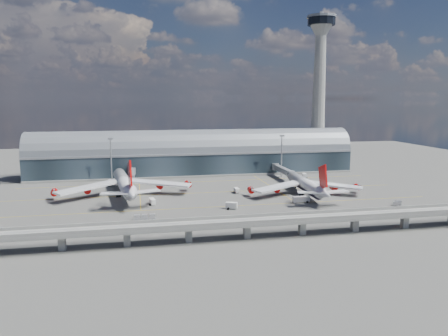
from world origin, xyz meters
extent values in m
plane|color=#474744|center=(0.00, 0.00, 0.00)|extent=(500.00, 500.00, 0.00)
cube|color=gold|center=(0.00, -10.00, 0.01)|extent=(200.00, 0.25, 0.01)
cube|color=gold|center=(0.00, 20.00, 0.01)|extent=(200.00, 0.25, 0.01)
cube|color=gold|center=(0.00, 50.00, 0.01)|extent=(200.00, 0.25, 0.01)
cube|color=gold|center=(-35.00, 30.00, 0.01)|extent=(0.25, 80.00, 0.01)
cube|color=gold|center=(35.00, 30.00, 0.01)|extent=(0.25, 80.00, 0.01)
cube|color=#1C272E|center=(0.00, 78.00, 7.00)|extent=(200.00, 28.00, 14.00)
cylinder|color=slate|center=(0.00, 78.00, 14.00)|extent=(200.00, 28.00, 28.00)
cube|color=gray|center=(0.00, 64.00, 14.00)|extent=(200.00, 1.00, 1.20)
cube|color=gray|center=(0.00, 78.00, 0.60)|extent=(200.00, 30.00, 1.20)
cube|color=gray|center=(85.00, 83.00, 4.00)|extent=(18.00, 18.00, 8.00)
cone|color=gray|center=(85.00, 83.00, 45.00)|extent=(10.00, 10.00, 90.00)
cone|color=gray|center=(85.00, 83.00, 92.00)|extent=(16.00, 16.00, 8.00)
cylinder|color=black|center=(85.00, 83.00, 97.00)|extent=(18.00, 18.00, 5.00)
cylinder|color=slate|center=(85.00, 83.00, 100.00)|extent=(19.00, 19.00, 1.50)
cylinder|color=gray|center=(85.00, 83.00, 101.50)|extent=(2.40, 2.40, 3.00)
cube|color=gray|center=(0.00, -55.00, 5.50)|extent=(220.00, 8.50, 1.20)
cube|color=gray|center=(0.00, -59.00, 6.60)|extent=(220.00, 0.40, 1.20)
cube|color=gray|center=(0.00, -51.00, 6.60)|extent=(220.00, 0.40, 1.20)
cube|color=gray|center=(0.00, -56.50, 6.15)|extent=(220.00, 0.12, 0.12)
cube|color=gray|center=(0.00, -53.50, 6.15)|extent=(220.00, 0.12, 0.12)
cube|color=gray|center=(-60.00, -55.00, 2.50)|extent=(2.20, 2.20, 5.00)
cube|color=gray|center=(-40.00, -55.00, 2.50)|extent=(2.20, 2.20, 5.00)
cube|color=gray|center=(-20.00, -55.00, 2.50)|extent=(2.20, 2.20, 5.00)
cube|color=gray|center=(0.00, -55.00, 2.50)|extent=(2.20, 2.20, 5.00)
cube|color=gray|center=(20.00, -55.00, 2.50)|extent=(2.20, 2.20, 5.00)
cube|color=gray|center=(40.00, -55.00, 2.50)|extent=(2.20, 2.20, 5.00)
cube|color=gray|center=(60.00, -55.00, 2.50)|extent=(2.20, 2.20, 5.00)
cylinder|color=gray|center=(-50.00, 55.00, 12.50)|extent=(0.70, 0.70, 25.00)
cube|color=gray|center=(-50.00, 55.00, 25.20)|extent=(3.00, 0.40, 1.00)
cylinder|color=gray|center=(50.00, 55.00, 12.50)|extent=(0.70, 0.70, 25.00)
cube|color=gray|center=(50.00, 55.00, 25.20)|extent=(3.00, 0.40, 1.00)
cylinder|color=white|center=(-42.54, 22.79, 6.21)|extent=(12.66, 53.51, 6.41)
cone|color=white|center=(-46.04, 52.14, 6.21)|extent=(7.31, 8.72, 6.41)
cone|color=white|center=(-38.80, -8.56, 7.01)|extent=(7.79, 12.69, 6.41)
cube|color=#B70907|center=(-39.15, -5.58, 14.92)|extent=(2.11, 11.98, 13.26)
cube|color=white|center=(-58.95, 18.81, 5.41)|extent=(31.09, 25.01, 2.59)
cube|color=white|center=(-25.65, 22.78, 5.41)|extent=(33.01, 19.15, 2.59)
cylinder|color=#B70907|center=(-59.80, 20.73, 3.61)|extent=(3.78, 5.35, 3.21)
cylinder|color=#B70907|center=(-74.60, 18.96, 3.61)|extent=(3.78, 5.35, 3.21)
cylinder|color=#B70907|center=(-25.27, 24.84, 3.61)|extent=(3.78, 5.35, 3.21)
cylinder|color=#B70907|center=(-10.47, 26.61, 3.61)|extent=(3.78, 5.35, 3.21)
cylinder|color=gray|center=(-44.75, 41.38, 1.50)|extent=(0.50, 0.50, 3.00)
cylinder|color=gray|center=(-45.24, 18.43, 1.50)|extent=(0.60, 0.60, 3.00)
cylinder|color=gray|center=(-38.88, 19.19, 1.50)|extent=(0.60, 0.60, 3.00)
cylinder|color=black|center=(-45.24, 18.43, 0.55)|extent=(2.37, 1.75, 1.50)
cylinder|color=black|center=(-38.88, 19.19, 0.55)|extent=(2.37, 1.75, 1.50)
cylinder|color=white|center=(45.64, 6.21, 5.38)|extent=(8.02, 44.36, 5.29)
cone|color=white|center=(47.18, 30.96, 5.38)|extent=(5.73, 7.61, 5.29)
cone|color=white|center=(43.99, -20.36, 6.11)|extent=(5.96, 11.26, 5.29)
cube|color=#B70907|center=(44.16, -17.63, 13.05)|extent=(1.31, 10.93, 12.08)
cube|color=white|center=(31.27, 5.27, 4.65)|extent=(28.08, 18.03, 2.26)
cube|color=white|center=(59.79, 3.50, 4.65)|extent=(27.27, 20.62, 2.26)
cylinder|color=black|center=(45.64, 6.21, 3.93)|extent=(6.95, 39.80, 4.50)
cylinder|color=#B70907|center=(30.85, 7.13, 3.01)|extent=(3.20, 4.73, 2.92)
cylinder|color=#B70907|center=(18.18, 7.91, 3.01)|extent=(3.20, 4.73, 2.92)
cylinder|color=#B70907|center=(60.43, 5.29, 3.01)|extent=(3.20, 4.73, 2.92)
cylinder|color=#B70907|center=(73.10, 4.50, 3.01)|extent=(3.20, 4.73, 2.92)
cylinder|color=gray|center=(46.61, 21.73, 1.37)|extent=(0.46, 0.46, 2.74)
cylinder|color=gray|center=(42.50, 2.75, 1.37)|extent=(0.55, 0.55, 2.74)
cylinder|color=gray|center=(48.33, 2.38, 1.37)|extent=(0.55, 0.55, 2.74)
cylinder|color=black|center=(42.50, 2.75, 0.50)|extent=(2.09, 1.49, 1.37)
cylinder|color=black|center=(48.33, 2.38, 0.50)|extent=(2.09, 1.49, 1.37)
cube|color=gray|center=(-39.04, 52.00, 5.20)|extent=(3.00, 24.00, 3.00)
cube|color=gray|center=(-39.04, 40.00, 5.20)|extent=(3.60, 3.60, 3.40)
cylinder|color=gray|center=(-39.04, 64.00, 5.20)|extent=(4.40, 4.40, 4.00)
cylinder|color=gray|center=(-39.04, 40.00, 1.70)|extent=(0.50, 0.50, 3.40)
cylinder|color=black|center=(-39.04, 40.00, 0.35)|extent=(1.40, 0.80, 0.80)
cube|color=gray|center=(49.14, 50.00, 5.20)|extent=(3.00, 28.00, 3.00)
cube|color=gray|center=(49.14, 36.00, 5.20)|extent=(3.60, 3.60, 3.40)
cylinder|color=gray|center=(49.14, 64.00, 5.20)|extent=(4.40, 4.40, 4.00)
cylinder|color=gray|center=(49.14, 36.00, 1.70)|extent=(0.50, 0.50, 3.40)
cylinder|color=black|center=(49.14, 36.00, 0.35)|extent=(1.40, 0.80, 0.80)
cube|color=silver|center=(-29.75, 0.33, 1.42)|extent=(2.97, 6.44, 2.30)
cylinder|color=black|center=(-29.44, 2.29, 0.40)|extent=(2.31, 1.13, 0.80)
cylinder|color=black|center=(-30.06, -1.63, 0.40)|extent=(2.31, 1.13, 0.80)
cube|color=silver|center=(3.47, -14.92, 1.59)|extent=(5.46, 4.04, 2.58)
cylinder|color=black|center=(4.94, -14.30, 0.45)|extent=(1.79, 2.63, 0.89)
cylinder|color=black|center=(2.01, -15.55, 0.45)|extent=(1.79, 2.63, 0.89)
cube|color=silver|center=(37.31, -9.87, 1.61)|extent=(8.20, 2.92, 2.61)
cylinder|color=black|center=(39.87, -10.07, 0.45)|extent=(1.09, 2.57, 0.90)
cylinder|color=black|center=(34.74, -9.67, 0.45)|extent=(1.09, 2.57, 0.90)
cube|color=silver|center=(13.11, 16.53, 1.38)|extent=(2.03, 5.18, 2.24)
cylinder|color=black|center=(13.13, 18.18, 0.39)|extent=(2.16, 0.79, 0.77)
cylinder|color=black|center=(13.10, 14.88, 0.39)|extent=(2.16, 0.79, 0.77)
cube|color=silver|center=(62.69, 49.49, 1.47)|extent=(2.69, 4.83, 2.39)
cylinder|color=black|center=(62.50, 50.95, 0.41)|extent=(2.38, 1.12, 0.83)
cylinder|color=black|center=(62.88, 48.03, 0.41)|extent=(2.38, 1.12, 0.83)
cube|color=silver|center=(-48.94, 48.72, 1.74)|extent=(6.23, 6.55, 2.83)
cylinder|color=black|center=(-47.54, 50.28, 0.49)|extent=(2.69, 2.55, 0.98)
cylinder|color=black|center=(-50.33, 47.16, 0.49)|extent=(2.69, 2.55, 0.98)
cube|color=gray|center=(-36.65, -24.50, 0.28)|extent=(2.75, 1.85, 0.34)
cube|color=silver|center=(-36.65, -24.50, 1.19)|extent=(2.29, 1.73, 1.70)
cube|color=gray|center=(-33.70, -24.46, 0.28)|extent=(2.75, 1.85, 0.34)
cube|color=silver|center=(-33.70, -24.46, 1.19)|extent=(2.29, 1.73, 1.70)
cube|color=gray|center=(-30.76, -24.42, 0.28)|extent=(2.75, 1.85, 0.34)
cube|color=silver|center=(-30.76, -24.42, 1.19)|extent=(2.29, 1.73, 1.70)
cube|color=gray|center=(50.87, -33.28, 0.23)|extent=(2.60, 2.16, 0.28)
cube|color=silver|center=(50.87, -33.28, 0.98)|extent=(2.22, 1.95, 1.39)
cube|color=gray|center=(53.14, -34.11, 0.23)|extent=(2.60, 2.16, 0.28)
cube|color=silver|center=(53.14, -34.11, 0.98)|extent=(2.22, 1.95, 1.39)
cube|color=gray|center=(55.40, -34.94, 0.23)|extent=(2.60, 2.16, 0.28)
cube|color=silver|center=(55.40, -34.94, 0.98)|extent=(2.22, 1.95, 1.39)
cube|color=gray|center=(57.67, -35.78, 0.23)|extent=(2.60, 2.16, 0.28)
cube|color=silver|center=(57.67, -35.78, 0.98)|extent=(2.22, 1.95, 1.39)
cube|color=gray|center=(76.33, -24.06, 0.27)|extent=(3.04, 2.66, 0.32)
cube|color=silver|center=(76.33, -24.06, 1.12)|extent=(2.61, 2.37, 1.60)
cube|color=gray|center=(78.81, -22.83, 0.27)|extent=(3.04, 2.66, 0.32)
cube|color=silver|center=(78.81, -22.83, 1.12)|extent=(2.61, 2.37, 1.60)
camera|label=1|loc=(-36.35, -194.17, 47.10)|focal=35.00mm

